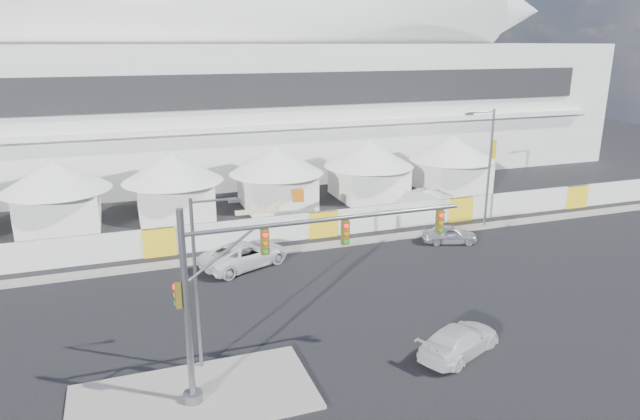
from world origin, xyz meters
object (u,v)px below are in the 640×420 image
object	(u,v)px
boom_lift	(252,223)
traffic_mast	(249,289)
pickup_curb	(245,254)
lot_car_a	(430,199)
pickup_near	(459,340)
streetlight_curb	(488,160)
sedan_silver	(450,234)
streetlight_median	(200,273)

from	to	relation	value
boom_lift	traffic_mast	bearing A→B (deg)	-101.60
pickup_curb	boom_lift	size ratio (longest dim) A/B	0.96
boom_lift	pickup_curb	bearing A→B (deg)	-105.42
lot_car_a	pickup_near	bearing A→B (deg)	-167.68
pickup_near	streetlight_curb	distance (m)	20.88
sedan_silver	lot_car_a	world-z (taller)	lot_car_a
pickup_near	traffic_mast	xyz separation A→B (m)	(-9.98, 0.21, 4.07)
sedan_silver	traffic_mast	world-z (taller)	traffic_mast
sedan_silver	boom_lift	distance (m)	14.96
pickup_near	lot_car_a	xyz separation A→B (m)	(11.20, 22.14, 0.10)
traffic_mast	streetlight_median	distance (m)	3.01
streetlight_curb	boom_lift	distance (m)	18.91
lot_car_a	boom_lift	bearing A→B (deg)	134.81
sedan_silver	traffic_mast	distance (m)	22.76
sedan_silver	streetlight_curb	bearing A→B (deg)	-42.17
sedan_silver	pickup_near	xyz separation A→B (m)	(-7.93, -13.64, 0.04)
streetlight_median	sedan_silver	bearing A→B (deg)	29.15
sedan_silver	streetlight_median	xyz separation A→B (m)	(-19.49, -10.87, 4.01)
pickup_curb	pickup_near	distance (m)	15.95
pickup_near	streetlight_curb	world-z (taller)	streetlight_curb
sedan_silver	lot_car_a	size ratio (longest dim) A/B	0.79
pickup_near	boom_lift	bearing A→B (deg)	-10.19
lot_car_a	streetlight_median	xyz separation A→B (m)	(-22.76, -19.37, 3.87)
pickup_curb	boom_lift	world-z (taller)	boom_lift
sedan_silver	pickup_near	size ratio (longest dim) A/B	0.80
traffic_mast	boom_lift	size ratio (longest dim) A/B	1.94
lot_car_a	traffic_mast	xyz separation A→B (m)	(-21.18, -21.93, 3.97)
lot_car_a	streetlight_median	bearing A→B (deg)	169.55
pickup_near	boom_lift	world-z (taller)	boom_lift
pickup_near	traffic_mast	size ratio (longest dim) A/B	0.40
traffic_mast	streetlight_curb	xyz separation A→B (m)	(22.43, 15.87, 0.67)
streetlight_median	boom_lift	world-z (taller)	streetlight_median
sedan_silver	lot_car_a	xyz separation A→B (m)	(3.27, 8.50, 0.15)
pickup_near	streetlight_curb	size ratio (longest dim) A/B	0.52
traffic_mast	streetlight_curb	bearing A→B (deg)	35.28
pickup_curb	sedan_silver	bearing A→B (deg)	-115.40
boom_lift	pickup_near	bearing A→B (deg)	-74.13
pickup_curb	lot_car_a	bearing A→B (deg)	-89.99
pickup_curb	pickup_near	world-z (taller)	pickup_curb
streetlight_median	streetlight_curb	size ratio (longest dim) A/B	0.84
traffic_mast	pickup_near	bearing A→B (deg)	-1.21
lot_car_a	traffic_mast	world-z (taller)	traffic_mast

